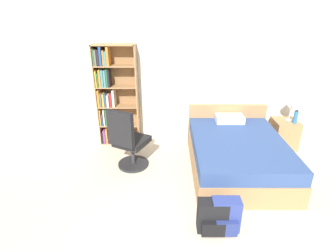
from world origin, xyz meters
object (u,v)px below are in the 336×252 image
table_lamp (291,101)px  nightstand (283,133)px  office_chair (127,142)px  water_bottle (294,117)px  backpack_black (211,217)px  backpack_blue (225,216)px  bookshelf (111,95)px  bed (235,152)px

table_lamp → nightstand: bearing=-152.2°
nightstand → office_chair: bearing=-165.1°
water_bottle → backpack_black: 2.72m
water_bottle → backpack_blue: bearing=-129.2°
water_bottle → bookshelf: bearing=174.9°
table_lamp → backpack_blue: 2.76m
table_lamp → water_bottle: table_lamp is taller
bookshelf → office_chair: (0.41, -0.95, -0.49)m
bed → backpack_black: bed is taller
bookshelf → bed: 2.47m
backpack_blue → backpack_black: size_ratio=1.04×
table_lamp → water_bottle: bearing=-72.3°
bed → backpack_black: 1.49m
water_bottle → backpack_black: bearing=-131.8°
office_chair → backpack_blue: bearing=-45.6°
nightstand → backpack_black: bearing=-128.6°
nightstand → backpack_black: (-1.69, -2.12, -0.07)m
bed → office_chair: 1.77m
bookshelf → table_lamp: 3.32m
bookshelf → backpack_blue: (1.73, -2.30, -0.78)m
backpack_black → water_bottle: bearing=48.2°
bookshelf → table_lamp: bookshelf is taller
bed → backpack_black: size_ratio=4.63×
office_chair → backpack_blue: office_chair is taller
table_lamp → backpack_blue: (-1.59, -2.14, -0.71)m
bed → office_chair: size_ratio=1.80×
nightstand → water_bottle: size_ratio=2.13×
bed → office_chair: (-1.76, -0.01, 0.20)m
bookshelf → nightstand: (3.27, -0.19, -0.71)m
table_lamp → office_chair: bearing=-164.8°
office_chair → water_bottle: (2.95, 0.65, 0.17)m
nightstand → bed: bearing=-145.5°
nightstand → water_bottle: bearing=-50.0°
bed → bookshelf: bearing=156.6°
water_bottle → backpack_blue: 2.62m
bed → nightstand: bed is taller
bookshelf → backpack_blue: 2.98m
bookshelf → water_bottle: (3.36, -0.30, -0.32)m
bookshelf → office_chair: bearing=-66.7°
table_lamp → backpack_blue: bearing=-126.5°
table_lamp → backpack_black: bearing=-129.1°
nightstand → backpack_blue: (-1.54, -2.11, -0.06)m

